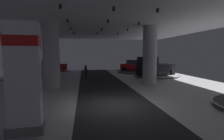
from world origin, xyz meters
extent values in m
cube|color=#B2B2B7|center=(0.00, 0.00, -0.03)|extent=(24.00, 44.00, 0.05)
cube|color=#232328|center=(0.00, 0.00, 0.00)|extent=(4.40, 44.00, 0.01)
cube|color=silver|center=(0.00, 0.00, 5.55)|extent=(24.00, 44.00, 0.10)
cylinder|color=black|center=(-2.90, 0.12, 5.32)|extent=(0.16, 0.16, 0.22)
cylinder|color=black|center=(-2.90, 4.13, 5.32)|extent=(0.16, 0.16, 0.22)
cylinder|color=black|center=(-2.96, 8.07, 5.32)|extent=(0.16, 0.16, 0.22)
cylinder|color=black|center=(-2.89, 12.11, 5.32)|extent=(0.16, 0.16, 0.22)
cylinder|color=black|center=(-0.11, 0.15, 5.32)|extent=(0.16, 0.16, 0.22)
cylinder|color=black|center=(0.08, 3.73, 5.32)|extent=(0.16, 0.16, 0.22)
cylinder|color=black|center=(0.07, 8.30, 5.32)|extent=(0.16, 0.16, 0.22)
cylinder|color=black|center=(-0.12, 11.97, 5.32)|extent=(0.16, 0.16, 0.22)
cylinder|color=black|center=(2.38, 0.06, 5.32)|extent=(0.16, 0.16, 0.22)
cylinder|color=black|center=(2.67, 4.32, 5.32)|extent=(0.16, 0.16, 0.22)
cylinder|color=black|center=(2.68, 8.00, 5.32)|extent=(0.16, 0.16, 0.22)
cylinder|color=black|center=(2.49, 12.15, 5.32)|extent=(0.16, 0.16, 0.22)
cylinder|color=#ADADB2|center=(-4.41, 5.58, 2.75)|extent=(1.36, 1.36, 5.50)
cylinder|color=#ADADB2|center=(4.45, 6.37, 2.75)|extent=(1.32, 1.32, 5.50)
cube|color=slate|center=(-3.84, -2.95, 0.17)|extent=(1.30, 0.72, 0.35)
cube|color=white|center=(-3.84, -2.95, 2.17)|extent=(1.13, 0.63, 3.63)
cube|color=red|center=(-3.84, -2.95, 3.33)|extent=(1.16, 0.66, 0.36)
cylinder|color=#333338|center=(6.07, 16.62, 0.12)|extent=(5.45, 5.45, 0.25)
cylinder|color=white|center=(6.07, 16.62, 0.22)|extent=(5.56, 5.56, 0.05)
cube|color=red|center=(6.07, 16.62, 0.86)|extent=(4.45, 3.94, 0.90)
cube|color=#2D3842|center=(5.95, 16.71, 1.60)|extent=(2.45, 2.38, 0.70)
cylinder|color=black|center=(7.82, 16.58, 0.59)|extent=(0.68, 0.58, 0.68)
cylinder|color=black|center=(6.63, 14.97, 0.59)|extent=(0.68, 0.58, 0.68)
cylinder|color=black|center=(5.52, 18.28, 0.59)|extent=(0.68, 0.58, 0.68)
cylinder|color=black|center=(4.33, 16.67, 0.59)|extent=(0.68, 0.58, 0.68)
sphere|color=white|center=(8.02, 15.80, 0.97)|extent=(0.18, 0.18, 0.18)
sphere|color=white|center=(7.44, 15.01, 0.97)|extent=(0.18, 0.18, 0.18)
cylinder|color=#B7B7BC|center=(-7.46, 10.50, 0.19)|extent=(5.77, 5.77, 0.37)
cylinder|color=black|center=(-7.46, 10.50, 0.34)|extent=(5.89, 5.89, 0.05)
cube|color=#B77519|center=(-7.46, 10.50, 0.98)|extent=(2.79, 4.52, 0.90)
cube|color=#2D3842|center=(-7.42, 10.64, 1.73)|extent=(1.98, 2.23, 0.70)
cylinder|color=black|center=(-6.84, 8.87, 0.71)|extent=(0.38, 0.71, 0.68)
cylinder|color=black|center=(-8.78, 9.36, 0.71)|extent=(0.38, 0.71, 0.68)
cylinder|color=black|center=(-6.14, 11.63, 0.71)|extent=(0.38, 0.71, 0.68)
cylinder|color=black|center=(-8.07, 12.13, 0.71)|extent=(0.38, 0.71, 0.68)
sphere|color=white|center=(-7.49, 8.38, 1.09)|extent=(0.18, 0.18, 0.18)
sphere|color=white|center=(-8.45, 8.63, 1.09)|extent=(0.18, 0.18, 0.18)
cylinder|color=silver|center=(-6.39, 17.17, 0.19)|extent=(5.26, 5.26, 0.38)
cylinder|color=black|center=(-6.39, 17.17, 0.35)|extent=(5.37, 5.37, 0.05)
cube|color=maroon|center=(-6.39, 17.17, 0.99)|extent=(4.42, 3.99, 0.90)
cube|color=#2D3842|center=(-6.51, 17.26, 1.74)|extent=(2.46, 2.40, 0.70)
cylinder|color=black|center=(-4.65, 17.09, 0.72)|extent=(0.67, 0.59, 0.68)
cylinder|color=black|center=(-5.87, 15.51, 0.72)|extent=(0.67, 0.59, 0.68)
cylinder|color=black|center=(-6.91, 18.83, 0.72)|extent=(0.67, 0.59, 0.68)
cylinder|color=black|center=(-8.13, 17.25, 0.72)|extent=(0.67, 0.59, 0.68)
sphere|color=white|center=(-4.46, 16.30, 1.10)|extent=(0.18, 0.18, 0.18)
sphere|color=white|center=(-5.06, 15.52, 1.10)|extent=(0.18, 0.18, 0.18)
cylinder|color=#B7B7BC|center=(7.23, 11.15, 0.11)|extent=(5.56, 5.57, 0.22)
cylinder|color=black|center=(7.23, 11.15, 0.19)|extent=(5.68, 5.68, 0.05)
cube|color=black|center=(7.23, 11.15, 0.97)|extent=(5.64, 4.45, 1.20)
cube|color=black|center=(5.75, 10.31, 2.02)|extent=(2.42, 2.49, 1.00)
cube|color=#28333D|center=(6.19, 10.56, 2.02)|extent=(0.93, 1.56, 0.75)
cylinder|color=black|center=(6.20, 9.21, 0.64)|extent=(0.87, 0.66, 0.84)
cylinder|color=black|center=(5.03, 11.26, 0.64)|extent=(0.87, 0.66, 0.84)
cylinder|color=black|center=(9.42, 11.05, 0.64)|extent=(0.87, 0.66, 0.84)
cylinder|color=black|center=(8.26, 13.09, 0.64)|extent=(0.87, 0.66, 0.84)
cylinder|color=black|center=(-1.52, 11.39, 0.40)|extent=(0.14, 0.14, 0.80)
cylinder|color=black|center=(-1.57, 11.22, 0.40)|extent=(0.14, 0.14, 0.80)
cylinder|color=#472323|center=(-1.54, 11.31, 1.06)|extent=(0.32, 0.32, 0.62)
sphere|color=beige|center=(-1.54, 11.31, 1.48)|extent=(0.22, 0.22, 0.22)
camera|label=1|loc=(-1.75, -9.45, 2.89)|focal=27.97mm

